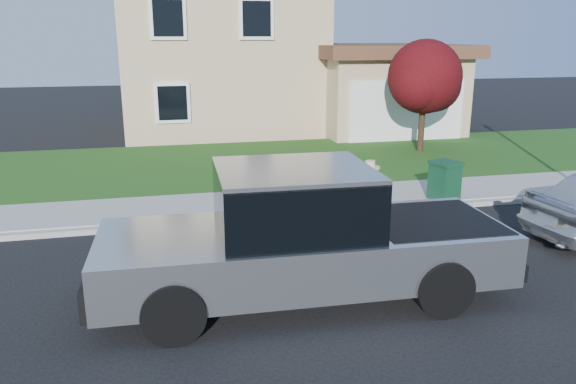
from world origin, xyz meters
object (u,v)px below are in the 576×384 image
Objects in this scene: woman at (369,202)px; ornamental_tree at (425,80)px; pickup_truck at (303,238)px; trash_bin at (445,180)px.

woman is 0.43× the size of ornamental_tree.
woman is at bearing -122.54° from ornamental_tree.
woman is at bearing 50.86° from pickup_truck.
pickup_truck is 4.00× the size of woman.
woman is 1.71× the size of trash_bin.
ornamental_tree reaches higher than pickup_truck.
ornamental_tree reaches higher than woman.
trash_bin is (4.59, 4.04, -0.36)m from pickup_truck.
ornamental_tree is at bearing 54.04° from trash_bin.
ornamental_tree is at bearing -119.34° from woman.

